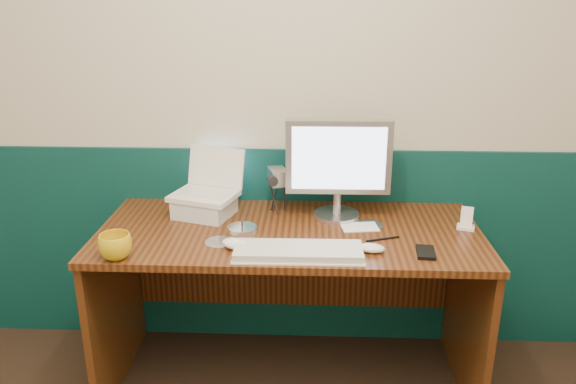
{
  "coord_description": "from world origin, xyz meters",
  "views": [
    {
      "loc": [
        0.26,
        -0.78,
        1.68
      ],
      "look_at": [
        0.17,
        1.23,
        0.97
      ],
      "focal_mm": 35.0,
      "sensor_mm": 36.0,
      "label": 1
    }
  ],
  "objects_px": {
    "monitor": "(338,168)",
    "mug": "(115,246)",
    "desk": "(289,308)",
    "camcorder": "(278,189)",
    "keyboard": "(298,252)",
    "laptop": "(203,174)"
  },
  "relations": [
    {
      "from": "desk",
      "to": "camcorder",
      "type": "distance_m",
      "value": 0.53
    },
    {
      "from": "desk",
      "to": "monitor",
      "type": "bearing_deg",
      "value": 37.11
    },
    {
      "from": "keyboard",
      "to": "monitor",
      "type": "bearing_deg",
      "value": 67.7
    },
    {
      "from": "keyboard",
      "to": "mug",
      "type": "distance_m",
      "value": 0.68
    },
    {
      "from": "laptop",
      "to": "keyboard",
      "type": "height_order",
      "value": "laptop"
    },
    {
      "from": "laptop",
      "to": "desk",
      "type": "bearing_deg",
      "value": -2.69
    },
    {
      "from": "laptop",
      "to": "monitor",
      "type": "bearing_deg",
      "value": 18.8
    },
    {
      "from": "mug",
      "to": "keyboard",
      "type": "bearing_deg",
      "value": 4.33
    },
    {
      "from": "desk",
      "to": "laptop",
      "type": "xyz_separation_m",
      "value": [
        -0.38,
        0.14,
        0.57
      ]
    },
    {
      "from": "desk",
      "to": "camcorder",
      "type": "xyz_separation_m",
      "value": [
        -0.06,
        0.2,
        0.49
      ]
    },
    {
      "from": "desk",
      "to": "mug",
      "type": "relative_size",
      "value": 13.02
    },
    {
      "from": "keyboard",
      "to": "camcorder",
      "type": "bearing_deg",
      "value": 102.5
    },
    {
      "from": "keyboard",
      "to": "camcorder",
      "type": "distance_m",
      "value": 0.47
    },
    {
      "from": "desk",
      "to": "camcorder",
      "type": "height_order",
      "value": "camcorder"
    },
    {
      "from": "mug",
      "to": "laptop",
      "type": "bearing_deg",
      "value": 60.3
    },
    {
      "from": "laptop",
      "to": "monitor",
      "type": "xyz_separation_m",
      "value": [
        0.59,
        0.01,
        0.03
      ]
    },
    {
      "from": "monitor",
      "to": "camcorder",
      "type": "distance_m",
      "value": 0.29
    },
    {
      "from": "camcorder",
      "to": "desk",
      "type": "bearing_deg",
      "value": -90.08
    },
    {
      "from": "desk",
      "to": "keyboard",
      "type": "bearing_deg",
      "value": -80.1
    },
    {
      "from": "desk",
      "to": "monitor",
      "type": "relative_size",
      "value": 3.56
    },
    {
      "from": "monitor",
      "to": "mug",
      "type": "height_order",
      "value": "monitor"
    },
    {
      "from": "keyboard",
      "to": "camcorder",
      "type": "xyz_separation_m",
      "value": [
        -0.1,
        0.45,
        0.1
      ]
    }
  ]
}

